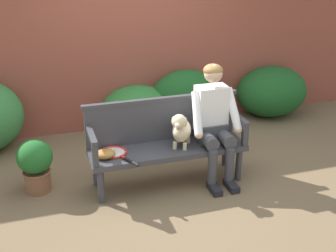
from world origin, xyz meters
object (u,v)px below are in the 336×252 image
(baseball_glove, at_px, (105,154))
(potted_plant, at_px, (35,163))
(person_seated, at_px, (214,119))
(dog_on_bench, at_px, (181,129))
(garden_bench, at_px, (168,152))
(tennis_racket, at_px, (115,153))

(baseball_glove, xyz_separation_m, potted_plant, (-0.70, 0.31, -0.15))
(person_seated, distance_m, baseball_glove, 1.24)
(dog_on_bench, relative_size, baseball_glove, 1.89)
(person_seated, height_order, baseball_glove, person_seated)
(dog_on_bench, xyz_separation_m, baseball_glove, (-0.83, -0.01, -0.16))
(person_seated, xyz_separation_m, dog_on_bench, (-0.38, -0.03, -0.07))
(dog_on_bench, relative_size, potted_plant, 0.71)
(garden_bench, bearing_deg, person_seated, -1.07)
(person_seated, distance_m, dog_on_bench, 0.39)
(garden_bench, bearing_deg, baseball_glove, -176.08)
(garden_bench, distance_m, dog_on_bench, 0.30)
(potted_plant, bearing_deg, person_seated, -8.06)
(garden_bench, height_order, baseball_glove, baseball_glove)
(garden_bench, relative_size, baseball_glove, 7.76)
(dog_on_bench, height_order, potted_plant, dog_on_bench)
(baseball_glove, relative_size, potted_plant, 0.37)
(garden_bench, xyz_separation_m, potted_plant, (-1.39, 0.26, -0.05))
(tennis_racket, relative_size, potted_plant, 0.97)
(baseball_glove, bearing_deg, dog_on_bench, 3.04)
(garden_bench, bearing_deg, potted_plant, 169.39)
(baseball_glove, bearing_deg, garden_bench, 6.36)
(tennis_racket, distance_m, baseball_glove, 0.14)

